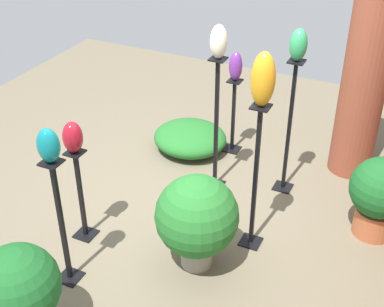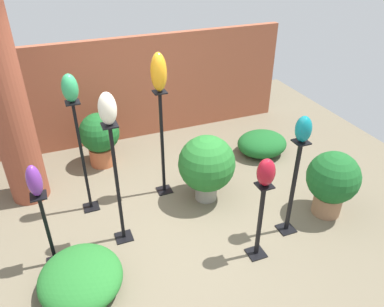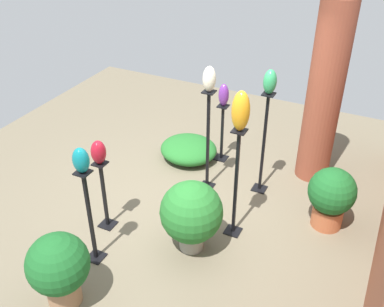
# 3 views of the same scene
# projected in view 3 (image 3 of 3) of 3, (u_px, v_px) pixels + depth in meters

# --- Properties ---
(ground_plane) EXTENTS (8.00, 8.00, 0.00)m
(ground_plane) POSITION_uv_depth(u_px,v_px,m) (183.00, 212.00, 6.11)
(ground_plane) COLOR #6B604C
(brick_pillar) EXTENTS (0.49, 0.49, 2.65)m
(brick_pillar) POSITION_uv_depth(u_px,v_px,m) (324.00, 95.00, 6.17)
(brick_pillar) COLOR brown
(brick_pillar) RESTS_ON ground
(pedestal_jade) EXTENTS (0.20, 0.20, 1.52)m
(pedestal_jade) POSITION_uv_depth(u_px,v_px,m) (263.00, 148.00, 6.17)
(pedestal_jade) COLOR black
(pedestal_jade) RESTS_ON ground
(pedestal_teal) EXTENTS (0.20, 0.20, 1.25)m
(pedestal_teal) POSITION_uv_depth(u_px,v_px,m) (91.00, 221.00, 5.09)
(pedestal_teal) COLOR black
(pedestal_teal) RESTS_ON ground
(pedestal_ivory) EXTENTS (0.20, 0.20, 1.52)m
(pedestal_ivory) POSITION_uv_depth(u_px,v_px,m) (208.00, 145.00, 6.23)
(pedestal_ivory) COLOR black
(pedestal_ivory) RESTS_ON ground
(pedestal_violet) EXTENTS (0.20, 0.20, 0.94)m
(pedestal_violet) POSITION_uv_depth(u_px,v_px,m) (222.00, 135.00, 7.02)
(pedestal_violet) COLOR black
(pedestal_violet) RESTS_ON ground
(pedestal_ruby) EXTENTS (0.20, 0.20, 0.97)m
(pedestal_ruby) POSITION_uv_depth(u_px,v_px,m) (105.00, 198.00, 5.65)
(pedestal_ruby) COLOR black
(pedestal_ruby) RESTS_ON ground
(pedestal_amber) EXTENTS (0.20, 0.20, 1.50)m
(pedestal_amber) POSITION_uv_depth(u_px,v_px,m) (236.00, 188.00, 5.41)
(pedestal_amber) COLOR black
(pedestal_amber) RESTS_ON ground
(art_vase_jade) EXTENTS (0.18, 0.17, 0.33)m
(art_vase_jade) POSITION_uv_depth(u_px,v_px,m) (270.00, 82.00, 5.65)
(art_vase_jade) COLOR #2D9356
(art_vase_jade) RESTS_ON pedestal_jade
(art_vase_teal) EXTENTS (0.17, 0.19, 0.29)m
(art_vase_teal) POSITION_uv_depth(u_px,v_px,m) (81.00, 160.00, 4.65)
(art_vase_teal) COLOR #0F727A
(art_vase_teal) RESTS_ON pedestal_teal
(art_vase_ivory) EXTENTS (0.18, 0.17, 0.34)m
(art_vase_ivory) POSITION_uv_depth(u_px,v_px,m) (209.00, 79.00, 5.70)
(art_vase_ivory) COLOR beige
(art_vase_ivory) RESTS_ON pedestal_ivory
(art_vase_violet) EXTENTS (0.15, 0.16, 0.35)m
(art_vase_violet) POSITION_uv_depth(u_px,v_px,m) (224.00, 95.00, 6.65)
(art_vase_violet) COLOR #6B2D8C
(art_vase_violet) RESTS_ON pedestal_violet
(art_vase_ruby) EXTENTS (0.19, 0.18, 0.30)m
(art_vase_ruby) POSITION_uv_depth(u_px,v_px,m) (98.00, 152.00, 5.29)
(art_vase_ruby) COLOR maroon
(art_vase_ruby) RESTS_ON pedestal_ruby
(art_vase_amber) EXTENTS (0.20, 0.21, 0.48)m
(art_vase_amber) POSITION_uv_depth(u_px,v_px,m) (241.00, 111.00, 4.85)
(art_vase_amber) COLOR orange
(art_vase_amber) RESTS_ON pedestal_amber
(potted_plant_mid_right) EXTENTS (0.75, 0.75, 0.93)m
(potted_plant_mid_right) POSITION_uv_depth(u_px,v_px,m) (191.00, 213.00, 5.26)
(potted_plant_mid_right) COLOR gray
(potted_plant_mid_right) RESTS_ON ground
(potted_plant_mid_left) EXTENTS (0.60, 0.60, 0.85)m
(potted_plant_mid_left) POSITION_uv_depth(u_px,v_px,m) (331.00, 195.00, 5.64)
(potted_plant_mid_left) COLOR #B25B38
(potted_plant_mid_left) RESTS_ON ground
(potted_plant_walkway_edge) EXTENTS (0.66, 0.66, 0.88)m
(potted_plant_walkway_edge) POSITION_uv_depth(u_px,v_px,m) (59.00, 267.00, 4.59)
(potted_plant_walkway_edge) COLOR #936B4C
(potted_plant_walkway_edge) RESTS_ON ground
(foliage_bed_west) EXTENTS (0.84, 0.91, 0.34)m
(foliage_bed_west) POSITION_uv_depth(u_px,v_px,m) (189.00, 149.00, 7.16)
(foliage_bed_west) COLOR #236B28
(foliage_bed_west) RESTS_ON ground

